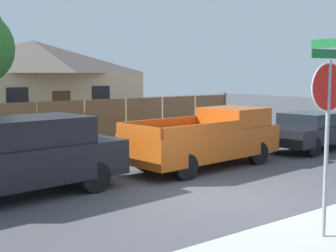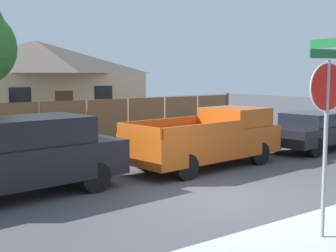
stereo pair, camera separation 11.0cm
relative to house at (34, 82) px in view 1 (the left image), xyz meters
The scene contains 7 objects.
ground_plane 16.81m from the house, 97.54° to the right, with size 80.00×80.00×0.00m, color #47474C.
wooden_fence 7.64m from the house, 89.96° to the right, with size 13.59×0.12×1.89m.
house is the anchor object (origin of this frame).
red_suv 15.03m from the house, 113.29° to the right, with size 5.15×2.35×1.83m.
orange_pickup 13.80m from the house, 90.05° to the right, with size 5.28×2.38×1.75m.
parked_sedan 14.78m from the house, 69.31° to the right, with size 4.51×2.24×1.40m.
stop_sign 19.71m from the house, 97.50° to the right, with size 0.89×0.80×3.41m.
Camera 1 is at (-7.33, -7.66, 2.83)m, focal length 50.00 mm.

